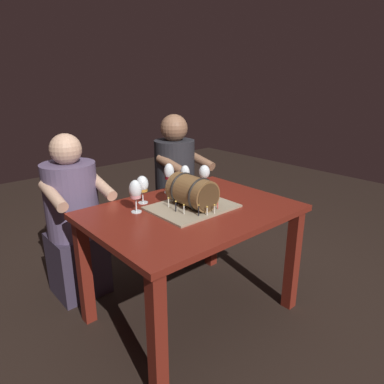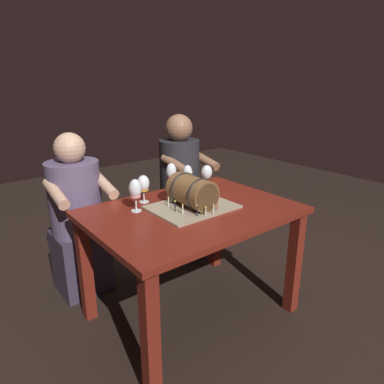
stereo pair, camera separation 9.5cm
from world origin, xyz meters
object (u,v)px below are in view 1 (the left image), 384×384
barrel_cake (192,194)px  wine_glass_white (185,174)px  person_seated_left (74,223)px  dining_table (192,227)px  wine_glass_rose (135,191)px  wine_glass_empty (204,173)px  wine_glass_red (169,173)px  person_seated_right (175,193)px  wine_glass_amber (142,185)px

barrel_cake → wine_glass_white: size_ratio=2.82×
person_seated_left → dining_table: bearing=-58.3°
person_seated_left → wine_glass_rose: bearing=-72.7°
barrel_cake → wine_glass_empty: (0.29, 0.20, 0.04)m
dining_table → wine_glass_white: wine_glass_white is taller
person_seated_left → wine_glass_white: bearing=-30.2°
wine_glass_red → person_seated_left: person_seated_left is taller
barrel_cake → person_seated_right: size_ratio=0.40×
person_seated_left → wine_glass_empty: bearing=-33.8°
wine_glass_empty → wine_glass_amber: (-0.46, 0.07, -0.01)m
wine_glass_amber → wine_glass_red: size_ratio=0.86×
wine_glass_red → person_seated_right: 0.59m
barrel_cake → person_seated_left: (-0.45, 0.69, -0.28)m
wine_glass_empty → wine_glass_rose: 0.57m
person_seated_left → person_seated_right: bearing=-0.0°
wine_glass_rose → wine_glass_red: 0.40m
wine_glass_empty → wine_glass_amber: size_ratio=1.04×
wine_glass_empty → person_seated_left: size_ratio=0.16×
wine_glass_empty → wine_glass_amber: bearing=171.5°
person_seated_left → barrel_cake: bearing=-56.9°
dining_table → barrel_cake: bearing=46.2°
wine_glass_rose → wine_glass_red: bearing=23.7°
wine_glass_red → dining_table: bearing=-105.6°
barrel_cake → wine_glass_rose: (-0.29, 0.16, 0.04)m
barrel_cake → person_seated_right: (0.42, 0.69, -0.26)m
wine_glass_empty → person_seated_left: (-0.74, 0.49, -0.32)m
wine_glass_empty → wine_glass_red: (-0.21, 0.12, 0.01)m
dining_table → person_seated_left: person_seated_left is taller
person_seated_left → person_seated_right: 0.87m
dining_table → person_seated_right: size_ratio=1.00×
dining_table → person_seated_left: (-0.44, 0.71, -0.08)m
wine_glass_rose → wine_glass_white: (0.49, 0.15, -0.02)m
wine_glass_red → person_seated_right: size_ratio=0.17×
dining_table → barrel_cake: (0.01, 0.02, 0.20)m
barrel_cake → wine_glass_amber: barrel_cake is taller
wine_glass_amber → wine_glass_red: wine_glass_red is taller
wine_glass_empty → wine_glass_rose: bearing=-176.3°
barrel_cake → person_seated_right: bearing=58.6°
wine_glass_rose → wine_glass_red: wine_glass_red is taller
barrel_cake → person_seated_right: person_seated_right is taller
wine_glass_rose → wine_glass_white: wine_glass_rose is taller
wine_glass_amber → wine_glass_red: 0.26m
wine_glass_amber → person_seated_left: bearing=123.5°
barrel_cake → wine_glass_white: bearing=56.2°
wine_glass_white → wine_glass_red: size_ratio=0.85×
wine_glass_white → person_seated_left: (-0.66, 0.38, -0.31)m
wine_glass_empty → wine_glass_red: size_ratio=0.89×
barrel_cake → wine_glass_amber: bearing=122.6°
dining_table → barrel_cake: barrel_cake is taller
wine_glass_rose → dining_table: bearing=-33.1°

